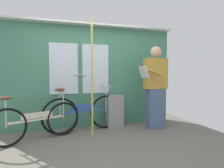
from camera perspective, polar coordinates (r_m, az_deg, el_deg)
ground_plane at (r=3.37m, az=-3.03°, el=-18.21°), size 5.03×4.01×0.04m
train_door_wall at (r=4.30m, az=-7.17°, el=3.09°), size 4.03×0.28×2.30m
bicycle_near_door at (r=3.68m, az=-21.80°, el=-10.50°), size 1.55×0.70×0.87m
bicycle_leaning_behind at (r=4.00m, az=-8.46°, el=-8.61°), size 1.71×0.46×0.94m
passenger_reading_newspaper at (r=4.20m, az=12.89°, el=-0.39°), size 0.59×0.52×1.79m
trash_bin_by_wall at (r=4.32m, az=0.73°, el=-8.11°), size 0.36×0.28×0.72m
handrail_pole at (r=3.58m, az=-6.05°, el=1.89°), size 0.04×0.04×2.26m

